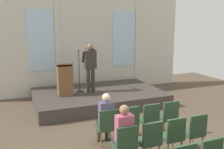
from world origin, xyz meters
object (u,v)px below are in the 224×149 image
(mic_stand, at_px, (79,83))
(audience_r1_c0, at_px, (123,132))
(chair_r0_c0, at_px, (107,124))
(chair_r1_c1, at_px, (150,139))
(chair_r1_c3, at_px, (194,130))
(chair_r1_c0, at_px, (125,143))
(chair_r0_c3, at_px, (168,115))
(chair_r0_c1, at_px, (129,121))
(chair_r0_c2, at_px, (149,118))
(audience_r0_c0, at_px, (106,116))
(speaker, at_px, (90,64))
(lectern, at_px, (65,80))
(chair_r1_c2, at_px, (173,134))

(mic_stand, height_order, audience_r1_c0, mic_stand)
(chair_r0_c0, distance_m, chair_r1_c1, 1.21)
(mic_stand, height_order, chair_r1_c3, mic_stand)
(chair_r1_c0, xyz_separation_m, audience_r1_c0, (0.00, 0.08, 0.21))
(chair_r0_c0, bearing_deg, chair_r0_c3, 0.00)
(chair_r0_c1, xyz_separation_m, chair_r1_c3, (1.18, -1.06, 0.00))
(chair_r0_c2, bearing_deg, audience_r1_c0, -140.30)
(mic_stand, height_order, chair_r0_c0, mic_stand)
(audience_r0_c0, xyz_separation_m, chair_r0_c1, (0.59, -0.08, -0.19))
(mic_stand, bearing_deg, speaker, -25.33)
(audience_r0_c0, bearing_deg, lectern, 96.33)
(speaker, relative_size, chair_r0_c0, 1.89)
(audience_r0_c0, height_order, chair_r0_c3, audience_r0_c0)
(chair_r1_c2, bearing_deg, chair_r0_c3, 60.89)
(chair_r1_c1, bearing_deg, speaker, 89.74)
(chair_r0_c3, relative_size, audience_r1_c0, 0.70)
(chair_r0_c1, relative_size, chair_r0_c2, 1.00)
(audience_r0_c0, bearing_deg, chair_r0_c1, -7.91)
(mic_stand, relative_size, chair_r1_c3, 1.65)
(speaker, height_order, mic_stand, speaker)
(chair_r0_c3, bearing_deg, speaker, 109.00)
(chair_r0_c0, distance_m, chair_r1_c0, 1.06)
(mic_stand, bearing_deg, chair_r0_c3, -66.59)
(chair_r0_c2, relative_size, chair_r1_c3, 1.00)
(audience_r1_c0, distance_m, chair_r1_c3, 1.78)
(audience_r1_c0, relative_size, chair_r1_c3, 1.43)
(chair_r0_c2, bearing_deg, chair_r0_c0, 180.00)
(chair_r0_c1, distance_m, chair_r0_c3, 1.18)
(chair_r0_c2, relative_size, chair_r1_c2, 1.00)
(lectern, xyz_separation_m, audience_r0_c0, (0.35, -3.19, -0.27))
(lectern, distance_m, chair_r1_c0, 4.37)
(chair_r0_c2, xyz_separation_m, chair_r1_c2, (0.00, -1.06, 0.00))
(chair_r0_c0, distance_m, audience_r0_c0, 0.21)
(chair_r0_c0, distance_m, audience_r1_c0, 1.00)
(chair_r0_c1, relative_size, audience_r1_c0, 0.70)
(speaker, xyz_separation_m, mic_stand, (-0.37, 0.18, -0.70))
(chair_r0_c1, relative_size, chair_r1_c1, 1.00)
(chair_r0_c3, relative_size, chair_r1_c1, 1.00)
(chair_r0_c3, xyz_separation_m, chair_r1_c0, (-1.77, -1.06, 0.00))
(chair_r0_c1, relative_size, chair_r1_c2, 1.00)
(chair_r0_c0, xyz_separation_m, chair_r0_c3, (1.77, 0.00, 0.00))
(chair_r0_c1, xyz_separation_m, chair_r0_c2, (0.59, 0.00, 0.00))
(chair_r0_c0, height_order, audience_r0_c0, audience_r0_c0)
(audience_r0_c0, bearing_deg, chair_r1_c1, -62.67)
(chair_r0_c1, bearing_deg, audience_r0_c0, 172.09)
(chair_r0_c2, bearing_deg, chair_r0_c1, 180.00)
(chair_r0_c1, distance_m, chair_r1_c1, 1.06)
(audience_r0_c0, distance_m, chair_r0_c2, 1.20)
(chair_r0_c1, relative_size, chair_r1_c3, 1.00)
(lectern, relative_size, chair_r1_c3, 1.23)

